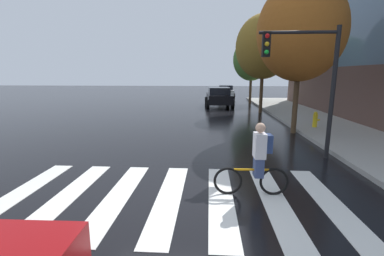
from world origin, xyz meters
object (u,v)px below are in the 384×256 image
(fire_hydrant, at_px, (315,119))
(sedan_far, at_px, (225,91))
(traffic_light_near, at_px, (308,70))
(sedan_mid, at_px, (219,97))
(street_tree_mid, at_px, (264,47))
(street_tree_far, at_px, (252,59))
(cyclist, at_px, (257,160))
(street_tree_near, at_px, (301,31))

(fire_hydrant, bearing_deg, sedan_far, 100.07)
(traffic_light_near, bearing_deg, sedan_mid, 98.95)
(sedan_mid, distance_m, street_tree_mid, 6.02)
(sedan_mid, distance_m, street_tree_far, 5.17)
(cyclist, bearing_deg, fire_hydrant, 61.17)
(fire_hydrant, bearing_deg, street_tree_far, 96.44)
(sedan_mid, xyz_separation_m, fire_hydrant, (4.46, -9.71, -0.32))
(traffic_light_near, bearing_deg, street_tree_mid, 86.61)
(street_tree_near, xyz_separation_m, street_tree_mid, (-0.30, 6.75, -0.00))
(fire_hydrant, distance_m, street_tree_mid, 7.41)
(street_tree_mid, relative_size, street_tree_far, 1.12)
(traffic_light_near, distance_m, street_tree_far, 17.02)
(sedan_mid, xyz_separation_m, sedan_far, (1.11, 9.14, -0.09))
(sedan_mid, height_order, cyclist, cyclist)
(sedan_far, bearing_deg, street_tree_near, -83.96)
(fire_hydrant, bearing_deg, traffic_light_near, -115.34)
(sedan_mid, bearing_deg, sedan_far, 83.06)
(cyclist, bearing_deg, street_tree_far, 82.01)
(sedan_mid, distance_m, fire_hydrant, 10.69)
(sedan_far, bearing_deg, traffic_light_near, -87.21)
(sedan_far, relative_size, street_tree_near, 0.63)
(cyclist, height_order, street_tree_far, street_tree_far)
(street_tree_near, distance_m, street_tree_mid, 6.76)
(sedan_far, distance_m, street_tree_far, 7.60)
(sedan_mid, height_order, street_tree_near, street_tree_near)
(traffic_light_near, relative_size, street_tree_near, 0.62)
(street_tree_far, bearing_deg, traffic_light_near, -92.74)
(street_tree_far, bearing_deg, fire_hydrant, -83.56)
(sedan_far, distance_m, traffic_light_near, 23.62)
(traffic_light_near, distance_m, fire_hydrant, 5.64)
(street_tree_mid, bearing_deg, sedan_far, 97.86)
(sedan_mid, distance_m, sedan_far, 9.21)
(traffic_light_near, bearing_deg, sedan_far, 92.79)
(cyclist, distance_m, traffic_light_near, 4.09)
(sedan_far, height_order, street_tree_mid, street_tree_mid)
(fire_hydrant, relative_size, street_tree_mid, 0.11)
(sedan_far, xyz_separation_m, cyclist, (-0.84, -26.46, 0.08))
(cyclist, relative_size, fire_hydrant, 2.19)
(cyclist, height_order, fire_hydrant, cyclist)
(cyclist, height_order, street_tree_near, street_tree_near)
(sedan_mid, xyz_separation_m, traffic_light_near, (2.26, -14.36, 2.01))
(sedan_far, bearing_deg, cyclist, -91.81)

